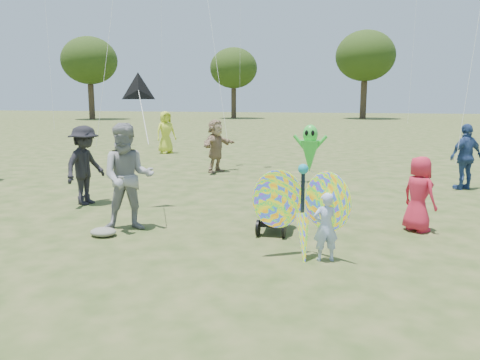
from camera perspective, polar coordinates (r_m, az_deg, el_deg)
name	(u,v)px	position (r m, az deg, el deg)	size (l,w,h in m)	color
ground	(228,272)	(6.92, -1.51, -11.18)	(160.00, 160.00, 0.00)	#51592B
child_girl	(326,227)	(7.34, 10.40, -5.65)	(0.39, 0.26, 1.08)	#A1B4E4
adult_man	(128,177)	(9.07, -13.51, 0.32)	(0.99, 0.77, 2.04)	gray
grey_bag	(103,232)	(8.98, -16.33, -6.09)	(0.49, 0.40, 0.16)	gray
crowd_a	(419,194)	(9.42, 20.98, -1.61)	(0.70, 0.46, 1.43)	red
crowd_b	(85,165)	(11.62, -18.37, 1.71)	(1.21, 0.69, 1.87)	black
crowd_c	(466,157)	(14.30, 25.82, 2.56)	(1.07, 0.44, 1.82)	navy
crowd_d	(216,146)	(15.98, -2.96, 4.18)	(1.68, 0.53, 1.81)	#9E7F61
crowd_g	(166,132)	(21.82, -9.03, 5.76)	(0.94, 0.61, 1.93)	#C9D832
jogging_stroller	(275,200)	(8.83, 4.30, -2.39)	(0.54, 1.06, 1.09)	black
butterfly_kite	(303,212)	(7.35, 7.67, -3.91)	(1.74, 0.75, 1.70)	red
delta_kite_rig	(138,90)	(10.74, -12.28, 10.65)	(1.43, 1.94, 1.44)	black
alien_kite	(310,151)	(14.05, 8.51, 3.58)	(1.12, 0.69, 1.74)	green
tree_line	(383,55)	(51.42, 17.00, 14.34)	(91.78, 33.60, 10.79)	#3A2D21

